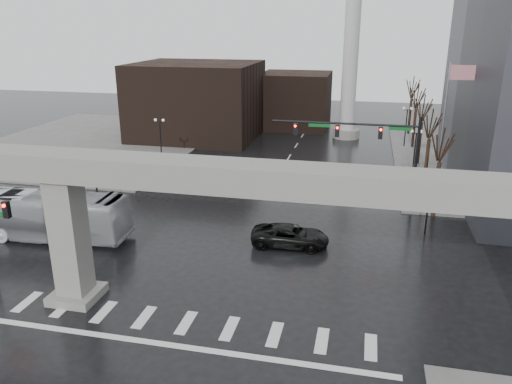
{
  "coord_description": "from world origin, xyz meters",
  "views": [
    {
      "loc": [
        8.59,
        -22.44,
        15.17
      ],
      "look_at": [
        1.81,
        7.93,
        4.5
      ],
      "focal_mm": 35.0,
      "sensor_mm": 36.0,
      "label": 1
    }
  ],
  "objects_px": {
    "far_car": "(223,171)",
    "pickup_truck": "(290,236)",
    "signal_mast_arm": "(370,141)",
    "city_bus": "(41,215)"
  },
  "relations": [
    {
      "from": "pickup_truck",
      "to": "far_car",
      "type": "xyz_separation_m",
      "value": [
        -9.23,
        14.62,
        -0.01
      ]
    },
    {
      "from": "city_bus",
      "to": "far_car",
      "type": "relative_size",
      "value": 2.95
    },
    {
      "from": "signal_mast_arm",
      "to": "city_bus",
      "type": "xyz_separation_m",
      "value": [
        -23.07,
        -11.62,
        -4.03
      ]
    },
    {
      "from": "city_bus",
      "to": "far_car",
      "type": "height_order",
      "value": "city_bus"
    },
    {
      "from": "pickup_truck",
      "to": "far_car",
      "type": "bearing_deg",
      "value": 29.43
    },
    {
      "from": "pickup_truck",
      "to": "city_bus",
      "type": "height_order",
      "value": "city_bus"
    },
    {
      "from": "signal_mast_arm",
      "to": "far_car",
      "type": "bearing_deg",
      "value": 158.84
    },
    {
      "from": "city_bus",
      "to": "far_car",
      "type": "bearing_deg",
      "value": -30.06
    },
    {
      "from": "far_car",
      "to": "pickup_truck",
      "type": "bearing_deg",
      "value": -67.08
    },
    {
      "from": "signal_mast_arm",
      "to": "pickup_truck",
      "type": "relative_size",
      "value": 2.21
    }
  ]
}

